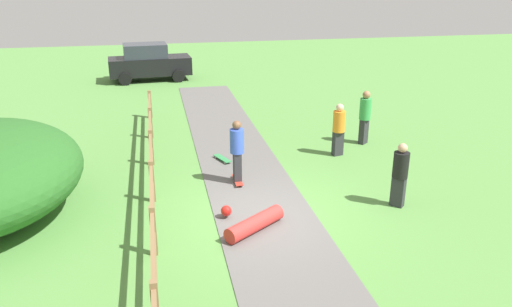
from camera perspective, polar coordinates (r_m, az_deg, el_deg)
name	(u,v)px	position (r m, az deg, el deg)	size (l,w,h in m)	color
ground_plane	(264,214)	(12.02, 0.93, -7.01)	(60.00, 60.00, 0.00)	#568E42
asphalt_path	(264,214)	(12.01, 0.93, -6.97)	(2.40, 28.00, 0.02)	#605E5B
wooden_fence	(152,199)	(11.49, -11.86, -5.13)	(0.12, 18.12, 1.10)	olive
skater_riding	(237,149)	(13.33, -2.20, 0.55)	(0.38, 0.80, 1.77)	#B23326
skater_fallen	(252,223)	(11.23, -0.41, -7.96)	(1.51, 1.49, 0.36)	red
skateboard_loose	(222,158)	(15.24, -3.90, -0.56)	(0.48, 0.82, 0.08)	#338C4C
bystander_green	(365,115)	(16.88, 12.44, 4.39)	(0.53, 0.53, 1.81)	#2D2D33
bystander_orange	(339,127)	(15.64, 9.51, 2.99)	(0.46, 0.46, 1.68)	#2D2D33
bystander_black	(400,172)	(12.56, 16.27, -2.09)	(0.54, 0.54, 1.65)	#2D2D33
parked_car_black	(149,62)	(27.00, -12.24, 10.24)	(4.31, 2.23, 1.92)	black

